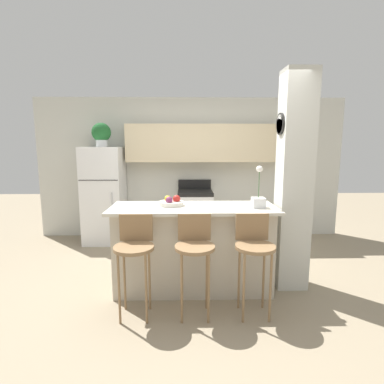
# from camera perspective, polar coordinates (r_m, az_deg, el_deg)

# --- Properties ---
(ground_plane) EXTENTS (14.00, 14.00, 0.00)m
(ground_plane) POSITION_cam_1_polar(r_m,az_deg,el_deg) (3.81, 0.25, -17.78)
(ground_plane) COLOR gray
(wall_back) EXTENTS (5.60, 0.38, 2.55)m
(wall_back) POSITION_cam_1_polar(r_m,az_deg,el_deg) (5.50, 0.80, 6.44)
(wall_back) COLOR silver
(wall_back) RESTS_ON ground_plane
(pillar_right) EXTENTS (0.38, 0.32, 2.55)m
(pillar_right) POSITION_cam_1_polar(r_m,az_deg,el_deg) (3.70, 18.83, 1.76)
(pillar_right) COLOR silver
(pillar_right) RESTS_ON ground_plane
(counter_bar) EXTENTS (1.92, 0.70, 1.01)m
(counter_bar) POSITION_cam_1_polar(r_m,az_deg,el_deg) (3.60, 0.25, -10.56)
(counter_bar) COLOR beige
(counter_bar) RESTS_ON ground_plane
(refrigerator) EXTENTS (0.67, 0.65, 1.67)m
(refrigerator) POSITION_cam_1_polar(r_m,az_deg,el_deg) (5.46, -16.37, -0.58)
(refrigerator) COLOR white
(refrigerator) RESTS_ON ground_plane
(stove_range) EXTENTS (0.60, 0.64, 1.07)m
(stove_range) POSITION_cam_1_polar(r_m,az_deg,el_deg) (5.36, 0.58, -4.49)
(stove_range) COLOR white
(stove_range) RESTS_ON ground_plane
(bar_stool_left) EXTENTS (0.40, 0.40, 1.02)m
(bar_stool_left) POSITION_cam_1_polar(r_m,az_deg,el_deg) (3.07, -10.89, -10.59)
(bar_stool_left) COLOR olive
(bar_stool_left) RESTS_ON ground_plane
(bar_stool_mid) EXTENTS (0.40, 0.40, 1.02)m
(bar_stool_mid) POSITION_cam_1_polar(r_m,az_deg,el_deg) (3.03, 0.52, -10.70)
(bar_stool_mid) COLOR olive
(bar_stool_mid) RESTS_ON ground_plane
(bar_stool_right) EXTENTS (0.40, 0.40, 1.02)m
(bar_stool_right) POSITION_cam_1_polar(r_m,az_deg,el_deg) (3.10, 11.79, -10.40)
(bar_stool_right) COLOR olive
(bar_stool_right) RESTS_ON ground_plane
(potted_plant_on_fridge) EXTENTS (0.32, 0.32, 0.40)m
(potted_plant_on_fridge) POSITION_cam_1_polar(r_m,az_deg,el_deg) (5.39, -16.89, 10.59)
(potted_plant_on_fridge) COLOR silver
(potted_plant_on_fridge) RESTS_ON refrigerator
(orchid_vase) EXTENTS (0.14, 0.14, 0.48)m
(orchid_vase) POSITION_cam_1_polar(r_m,az_deg,el_deg) (3.48, 12.54, -1.18)
(orchid_vase) COLOR white
(orchid_vase) RESTS_ON counter_bar
(fruit_bowl) EXTENTS (0.29, 0.29, 0.12)m
(fruit_bowl) POSITION_cam_1_polar(r_m,az_deg,el_deg) (3.53, -3.95, -1.95)
(fruit_bowl) COLOR silver
(fruit_bowl) RESTS_ON counter_bar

